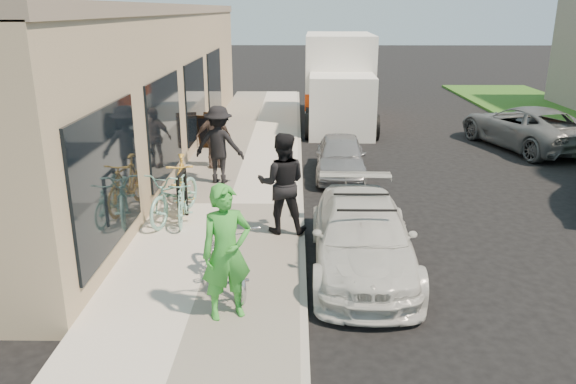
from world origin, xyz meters
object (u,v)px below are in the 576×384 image
object	(u,v)px
cruiser_bike_a	(182,200)
bystander_a	(219,145)
bike_rack	(182,192)
tandem_bike	(226,250)
sandwich_board	(209,131)
sedan_silver	(341,156)
sedan_white	(362,236)
far_car_gray	(526,127)
cruiser_bike_b	(175,194)
cruiser_bike_c	(182,184)
woman_rider	(226,252)
man_standing	(282,183)
bystander_b	(213,137)
moving_truck	(339,84)

from	to	relation	value
cruiser_bike_a	bystander_a	world-z (taller)	bystander_a
bike_rack	tandem_bike	xyz separation A→B (m)	(1.16, -2.59, -0.06)
sandwich_board	bystander_a	xyz separation A→B (m)	(0.76, -3.52, 0.41)
sedan_silver	bystander_a	size ratio (longest dim) A/B	1.70
bike_rack	sedan_white	bearing A→B (deg)	-28.40
far_car_gray	cruiser_bike_b	size ratio (longest dim) A/B	2.40
sedan_white	tandem_bike	distance (m)	2.27
cruiser_bike_a	cruiser_bike_b	distance (m)	0.26
sedan_white	cruiser_bike_c	world-z (taller)	cruiser_bike_c
bike_rack	cruiser_bike_a	bearing A→B (deg)	-94.02
woman_rider	man_standing	xyz separation A→B (m)	(0.66, 3.04, 0.01)
far_car_gray	cruiser_bike_a	bearing A→B (deg)	20.46
sandwich_board	man_standing	xyz separation A→B (m)	(2.32, -6.62, 0.42)
bystander_b	bike_rack	bearing A→B (deg)	-109.91
man_standing	cruiser_bike_b	bearing A→B (deg)	-16.13
cruiser_bike_c	bystander_b	world-z (taller)	bystander_b
cruiser_bike_b	tandem_bike	bearing A→B (deg)	-48.90
bike_rack	sedan_white	size ratio (longest dim) A/B	0.25
sedan_silver	cruiser_bike_c	xyz separation A→B (m)	(-3.48, -3.01, 0.17)
sedan_silver	cruiser_bike_c	bearing A→B (deg)	-135.94
tandem_bike	cruiser_bike_b	bearing A→B (deg)	94.93
sedan_silver	far_car_gray	xyz separation A→B (m)	(5.93, 3.18, 0.12)
far_car_gray	cruiser_bike_b	bearing A→B (deg)	19.22
sandwich_board	far_car_gray	world-z (taller)	far_car_gray
bike_rack	tandem_bike	bearing A→B (deg)	-65.87
cruiser_bike_b	woman_rider	bearing A→B (deg)	-53.24
sedan_white	bystander_b	size ratio (longest dim) A/B	2.57
man_standing	bystander_b	world-z (taller)	man_standing
sandwich_board	bystander_b	world-z (taller)	bystander_b
far_car_gray	cruiser_bike_a	size ratio (longest dim) A/B	3.17
sedan_white	bystander_a	world-z (taller)	bystander_a
tandem_bike	man_standing	xyz separation A→B (m)	(0.78, 2.10, 0.39)
cruiser_bike_c	cruiser_bike_b	bearing A→B (deg)	-102.14
far_car_gray	cruiser_bike_a	xyz separation A→B (m)	(-9.28, -6.88, -0.06)
sedan_white	woman_rider	xyz separation A→B (m)	(-1.99, -1.76, 0.50)
man_standing	cruiser_bike_a	world-z (taller)	man_standing
woman_rider	cruiser_bike_a	bearing A→B (deg)	88.31
sedan_silver	moving_truck	xyz separation A→B (m)	(0.46, 7.34, 0.90)
bike_rack	cruiser_bike_a	xyz separation A→B (m)	(-0.00, -0.03, -0.16)
cruiser_bike_b	moving_truck	bearing A→B (deg)	85.07
sandwich_board	tandem_bike	distance (m)	8.85
sandwich_board	sedan_white	distance (m)	8.70
cruiser_bike_b	bystander_b	size ratio (longest dim) A/B	1.23
far_car_gray	tandem_bike	bearing A→B (deg)	33.22
far_car_gray	man_standing	xyz separation A→B (m)	(-7.33, -7.35, 0.44)
sedan_white	cruiser_bike_a	world-z (taller)	sedan_white
moving_truck	tandem_bike	size ratio (longest dim) A/B	3.20
bike_rack	moving_truck	distance (m)	11.67
sedan_white	sedan_silver	bearing A→B (deg)	91.11
tandem_bike	bystander_a	bearing A→B (deg)	77.51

